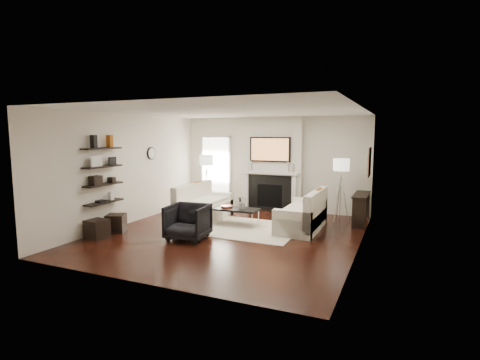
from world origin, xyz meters
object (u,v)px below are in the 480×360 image
at_px(lamp_left_shade, 206,160).
at_px(lamp_right_shade, 341,165).
at_px(loveseat_left_base, 204,211).
at_px(armchair, 188,220).
at_px(loveseat_right_base, 301,220).
at_px(ottoman_near, 116,223).
at_px(coffee_table, 236,209).

relative_size(lamp_left_shade, lamp_right_shade, 1.00).
height_order(loveseat_left_base, armchair, armchair).
relative_size(loveseat_left_base, loveseat_right_base, 1.00).
distance_m(loveseat_right_base, armchair, 2.68).
bearing_deg(loveseat_right_base, ottoman_near, -153.61).
bearing_deg(loveseat_right_base, loveseat_left_base, -179.43).
bearing_deg(loveseat_left_base, armchair, -71.55).
bearing_deg(ottoman_near, loveseat_left_base, 56.28).
height_order(loveseat_right_base, armchair, armchair).
height_order(coffee_table, armchair, armchair).
bearing_deg(lamp_left_shade, loveseat_left_base, -64.09).
distance_m(loveseat_left_base, armchair, 1.86).
bearing_deg(lamp_left_shade, coffee_table, -42.88).
bearing_deg(armchair, lamp_left_shade, 105.84).
bearing_deg(ottoman_near, lamp_right_shade, 34.34).
relative_size(coffee_table, ottoman_near, 2.75).
distance_m(loveseat_left_base, ottoman_near, 2.25).
distance_m(loveseat_left_base, lamp_left_shade, 1.90).
bearing_deg(coffee_table, lamp_right_shade, 32.92).
xyz_separation_m(loveseat_left_base, lamp_right_shade, (3.27, 1.21, 1.24)).
xyz_separation_m(loveseat_left_base, loveseat_right_base, (2.58, 0.03, 0.00)).
xyz_separation_m(armchair, lamp_left_shade, (-1.22, 3.05, 1.04)).
distance_m(coffee_table, lamp_left_shade, 2.49).
height_order(lamp_left_shade, ottoman_near, lamp_left_shade).
distance_m(loveseat_right_base, lamp_left_shade, 3.67).
bearing_deg(lamp_left_shade, lamp_right_shade, -1.24).
distance_m(loveseat_left_base, loveseat_right_base, 2.58).
distance_m(armchair, lamp_right_shade, 4.13).
xyz_separation_m(loveseat_left_base, ottoman_near, (-1.25, -1.87, -0.01)).
bearing_deg(coffee_table, loveseat_right_base, 9.68).
relative_size(armchair, lamp_right_shade, 2.06).
xyz_separation_m(loveseat_right_base, ottoman_near, (-3.83, -1.90, -0.01)).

